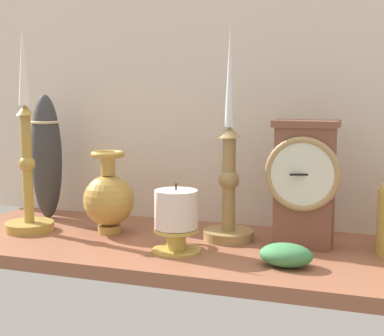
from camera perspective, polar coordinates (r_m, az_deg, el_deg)
name	(u,v)px	position (r cm, az deg, el deg)	size (l,w,h in cm)	color
ground_plane	(197,250)	(105.18, 0.48, -8.25)	(100.00, 36.00, 2.40)	brown
back_wall	(226,68)	(118.85, 3.41, 10.01)	(120.00, 2.00, 65.00)	beige
mantel_clock	(304,182)	(102.38, 11.24, -1.38)	(13.10, 8.20, 22.73)	brown
candlestick_tall_left	(27,170)	(116.44, -16.24, -0.20)	(9.70, 9.70, 40.08)	#AC8739
candlestick_tall_center	(229,182)	(105.63, 3.73, -1.45)	(9.56, 9.56, 39.76)	#9F7D4A
brass_vase_bulbous	(109,198)	(112.09, -8.39, -3.00)	(9.97, 9.97, 16.26)	#B2883C
pillar_candle_front	(176,218)	(98.58, -1.61, -5.04)	(8.57, 8.57, 12.06)	gold
tall_ceramic_vase	(46,156)	(127.21, -14.44, 1.15)	(6.64, 6.64, 27.11)	#353538
ivy_sprig	(286,255)	(92.53, 9.44, -8.63)	(8.55, 5.99, 3.75)	#3E844C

